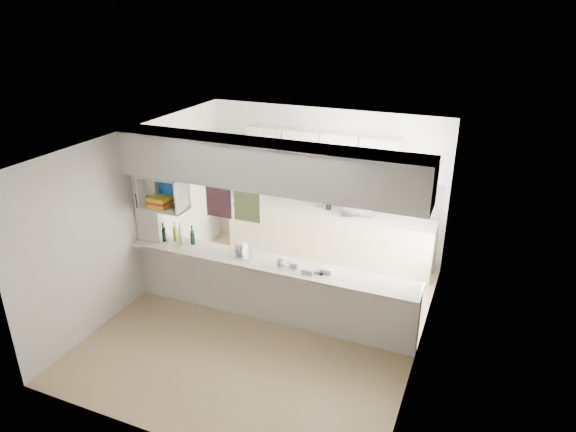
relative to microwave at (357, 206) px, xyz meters
The scene contains 16 objects.
floor 2.48m from the microwave, 107.31° to the right, with size 4.80×4.80×0.00m, color tan.
ceiling 2.72m from the microwave, 107.31° to the right, with size 4.80×4.80×0.00m, color white.
wall_back 0.76m from the microwave, 158.77° to the left, with size 4.20×4.20×0.00m, color silver.
wall_left 3.51m from the microwave, 142.28° to the right, with size 4.80×4.80×0.00m, color silver.
wall_right 2.59m from the microwave, 56.21° to the right, with size 4.80×4.80×0.00m, color silver.
servery_partition 2.38m from the microwave, 111.45° to the right, with size 4.20×0.50×2.60m.
cubby_shelf 3.21m from the microwave, 135.40° to the right, with size 0.65×0.35×0.50m.
kitchen_run 0.56m from the microwave, behind, with size 3.60×0.63×2.24m.
microwave is the anchor object (origin of this frame).
bowl 0.17m from the microwave, 50.13° to the left, with size 0.26×0.26×0.06m, color #0E45A0.
dish_rack 2.34m from the microwave, 117.05° to the right, with size 0.37×0.28×0.20m.
cup 2.24m from the microwave, 101.48° to the right, with size 0.11×0.11×0.09m, color white.
wine_bottles 2.99m from the microwave, 135.55° to the right, with size 0.52×0.15×0.33m.
plastic_tubs 2.15m from the microwave, 92.13° to the right, with size 0.60×0.23×0.08m.
utensil_jar 0.51m from the microwave, behind, with size 0.09×0.09×0.13m, color black.
knife_block 0.68m from the microwave, behind, with size 0.09×0.07×0.18m, color #54351D.
Camera 1 is at (2.66, -5.65, 4.24)m, focal length 32.00 mm.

